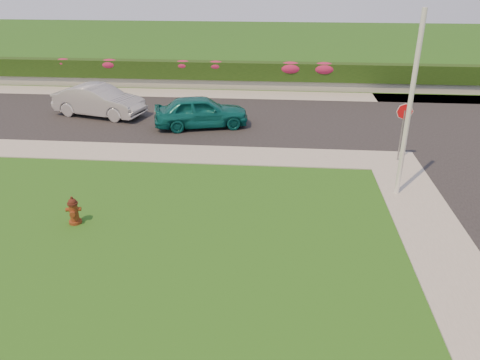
# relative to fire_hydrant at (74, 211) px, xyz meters

# --- Properties ---
(ground) EXTENTS (120.00, 120.00, 0.00)m
(ground) POSITION_rel_fire_hydrant_xyz_m (3.74, -3.04, -0.42)
(ground) COLOR black
(ground) RESTS_ON ground
(street_far) EXTENTS (26.00, 8.00, 0.04)m
(street_far) POSITION_rel_fire_hydrant_xyz_m (-1.26, 10.96, -0.40)
(street_far) COLOR black
(street_far) RESTS_ON ground
(sidewalk_far) EXTENTS (24.00, 2.00, 0.04)m
(sidewalk_far) POSITION_rel_fire_hydrant_xyz_m (-2.26, 5.96, -0.40)
(sidewalk_far) COLOR gray
(sidewalk_far) RESTS_ON ground
(curb_corner) EXTENTS (2.00, 2.00, 0.04)m
(curb_corner) POSITION_rel_fire_hydrant_xyz_m (10.74, 5.96, -0.40)
(curb_corner) COLOR gray
(curb_corner) RESTS_ON ground
(sidewalk_beyond) EXTENTS (34.00, 2.00, 0.04)m
(sidewalk_beyond) POSITION_rel_fire_hydrant_xyz_m (2.74, 15.96, -0.40)
(sidewalk_beyond) COLOR gray
(sidewalk_beyond) RESTS_ON ground
(retaining_wall) EXTENTS (34.00, 0.40, 0.60)m
(retaining_wall) POSITION_rel_fire_hydrant_xyz_m (2.74, 17.46, -0.12)
(retaining_wall) COLOR gray
(retaining_wall) RESTS_ON ground
(hedge) EXTENTS (32.00, 0.90, 1.10)m
(hedge) POSITION_rel_fire_hydrant_xyz_m (2.74, 17.56, 0.73)
(hedge) COLOR black
(hedge) RESTS_ON retaining_wall
(fire_hydrant) EXTENTS (0.47, 0.44, 0.89)m
(fire_hydrant) POSITION_rel_fire_hydrant_xyz_m (0.00, 0.00, 0.00)
(fire_hydrant) COLOR #4D1B0C
(fire_hydrant) RESTS_ON ground
(sedan_teal) EXTENTS (4.79, 2.88, 1.53)m
(sedan_teal) POSITION_rel_fire_hydrant_xyz_m (2.36, 9.56, 0.38)
(sedan_teal) COLOR #0B5655
(sedan_teal) RESTS_ON street_far
(sedan_silver) EXTENTS (5.05, 2.82, 1.58)m
(sedan_silver) POSITION_rel_fire_hydrant_xyz_m (-3.21, 10.94, 0.40)
(sedan_silver) COLOR #A8ABB0
(sedan_silver) RESTS_ON street_far
(utility_pole) EXTENTS (0.16, 0.16, 6.08)m
(utility_pole) POSITION_rel_fire_hydrant_xyz_m (10.24, 2.90, 2.62)
(utility_pole) COLOR silver
(utility_pole) RESTS_ON ground
(stop_sign) EXTENTS (0.65, 0.07, 2.38)m
(stop_sign) POSITION_rel_fire_hydrant_xyz_m (10.94, 6.00, 1.33)
(stop_sign) COLOR slate
(stop_sign) RESTS_ON ground
(flower_clump_a) EXTENTS (1.12, 0.72, 0.56)m
(flower_clump_a) POSITION_rel_fire_hydrant_xyz_m (-7.91, 17.46, 1.05)
(flower_clump_a) COLOR #AB1D4F
(flower_clump_a) RESTS_ON hedge
(flower_clump_b) EXTENTS (1.33, 0.86, 0.67)m
(flower_clump_b) POSITION_rel_fire_hydrant_xyz_m (-4.83, 17.46, 1.01)
(flower_clump_b) COLOR #AB1D4F
(flower_clump_b) RESTS_ON hedge
(flower_clump_c) EXTENTS (1.21, 0.78, 0.60)m
(flower_clump_c) POSITION_rel_fire_hydrant_xyz_m (-0.09, 17.46, 1.04)
(flower_clump_c) COLOR #AB1D4F
(flower_clump_c) RESTS_ON hedge
(flower_clump_d) EXTENTS (1.22, 0.78, 0.61)m
(flower_clump_d) POSITION_rel_fire_hydrant_xyz_m (2.02, 17.46, 1.03)
(flower_clump_d) COLOR #AB1D4F
(flower_clump_d) RESTS_ON hedge
(flower_clump_e) EXTENTS (1.55, 1.00, 0.78)m
(flower_clump_e) POSITION_rel_fire_hydrant_xyz_m (6.69, 17.46, 0.97)
(flower_clump_e) COLOR #AB1D4F
(flower_clump_e) RESTS_ON hedge
(flower_clump_f) EXTENTS (1.55, 1.00, 0.78)m
(flower_clump_f) POSITION_rel_fire_hydrant_xyz_m (8.75, 17.46, 0.97)
(flower_clump_f) COLOR #AB1D4F
(flower_clump_f) RESTS_ON hedge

